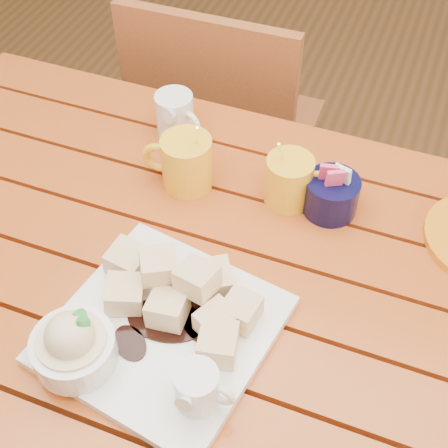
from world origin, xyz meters
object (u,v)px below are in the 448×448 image
at_px(coffee_mug_right, 290,180).
at_px(coffee_mug_left, 185,162).
at_px(table, 184,300).
at_px(dessert_plate, 145,328).
at_px(chair_far, 223,132).

bearing_deg(coffee_mug_right, coffee_mug_left, 176.23).
bearing_deg(coffee_mug_left, table, -76.41).
relative_size(table, dessert_plate, 3.61).
relative_size(dessert_plate, chair_far, 0.38).
relative_size(table, coffee_mug_right, 8.98).
bearing_deg(table, coffee_mug_left, 110.31).
height_order(coffee_mug_right, chair_far, coffee_mug_right).
relative_size(table, coffee_mug_left, 8.22).
height_order(table, chair_far, chair_far).
distance_m(coffee_mug_right, chair_far, 0.60).
xyz_separation_m(dessert_plate, chair_far, (-0.18, 0.76, -0.30)).
bearing_deg(coffee_mug_right, dessert_plate, -118.83).
bearing_deg(dessert_plate, coffee_mug_right, 73.03).
xyz_separation_m(coffee_mug_left, chair_far, (-0.10, 0.45, -0.32)).
bearing_deg(coffee_mug_left, chair_far, 96.44).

